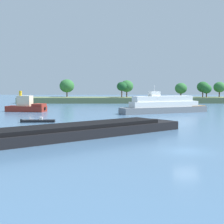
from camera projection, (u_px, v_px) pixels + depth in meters
ground_plane at (186, 151)px, 33.85m from camera, size 400.00×400.00×0.00m
treeline_island at (131, 97)px, 127.89m from camera, size 81.03×13.64×8.90m
fishing_skiff at (38, 121)px, 60.35m from camera, size 6.16×1.79×0.92m
tugboat at (27, 106)px, 84.54m from camera, size 10.28×5.54×5.20m
cargo_barge at (58, 132)px, 41.20m from camera, size 32.04×26.08×5.80m
white_riverboat at (164, 106)px, 80.35m from camera, size 22.05×12.13×6.56m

